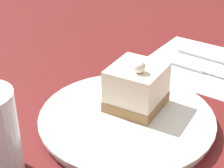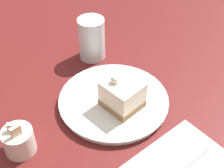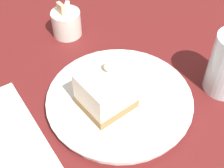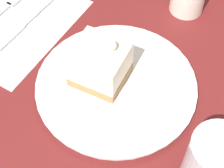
% 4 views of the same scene
% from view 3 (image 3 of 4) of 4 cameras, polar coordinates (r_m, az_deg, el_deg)
% --- Properties ---
extents(ground_plane, '(4.00, 4.00, 0.00)m').
position_cam_3_polar(ground_plane, '(0.55, 3.91, -1.57)').
color(ground_plane, '#5B1919').
extents(plate, '(0.25, 0.25, 0.02)m').
position_cam_3_polar(plate, '(0.53, 1.37, -2.86)').
color(plate, silver).
rests_on(plate, ground_plane).
extents(cake_slice, '(0.10, 0.09, 0.08)m').
position_cam_3_polar(cake_slice, '(0.49, -1.09, -1.35)').
color(cake_slice, '#9E7547').
rests_on(cake_slice, plate).
extents(sugar_bowl, '(0.06, 0.06, 0.08)m').
position_cam_3_polar(sugar_bowl, '(0.66, -8.34, 10.99)').
color(sugar_bowl, silver).
rests_on(sugar_bowl, ground_plane).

